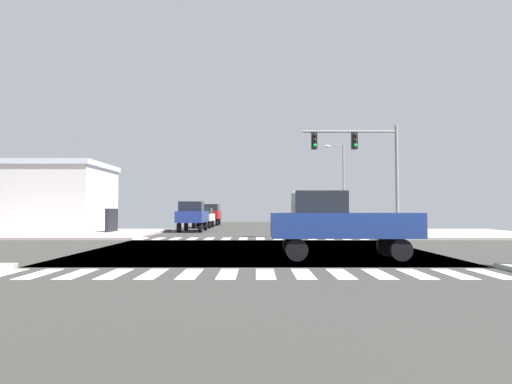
# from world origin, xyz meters

# --- Properties ---
(ground) EXTENTS (90.00, 90.00, 0.05)m
(ground) POSITION_xyz_m (0.00, 0.00, -0.03)
(ground) COLOR #353431
(sidewalk_corner_ne) EXTENTS (12.00, 12.00, 0.14)m
(sidewalk_corner_ne) POSITION_xyz_m (13.00, 12.00, 0.07)
(sidewalk_corner_ne) COLOR #A09B91
(sidewalk_corner_ne) RESTS_ON ground
(sidewalk_corner_nw) EXTENTS (12.00, 12.00, 0.14)m
(sidewalk_corner_nw) POSITION_xyz_m (-13.00, 12.00, 0.07)
(sidewalk_corner_nw) COLOR #A79694
(sidewalk_corner_nw) RESTS_ON ground
(crosswalk_near) EXTENTS (13.50, 2.00, 0.01)m
(crosswalk_near) POSITION_xyz_m (-0.25, -7.30, 0.00)
(crosswalk_near) COLOR white
(crosswalk_near) RESTS_ON ground
(crosswalk_far) EXTENTS (13.50, 2.00, 0.01)m
(crosswalk_far) POSITION_xyz_m (-0.25, 7.30, 0.00)
(crosswalk_far) COLOR white
(crosswalk_far) RESTS_ON ground
(traffic_signal_mast) EXTENTS (5.65, 0.55, 6.75)m
(traffic_signal_mast) POSITION_xyz_m (6.22, 7.15, 4.95)
(traffic_signal_mast) COLOR gray
(traffic_signal_mast) RESTS_ON ground
(street_lamp) EXTENTS (1.78, 0.32, 7.48)m
(street_lamp) POSITION_xyz_m (7.45, 20.10, 4.52)
(street_lamp) COLOR gray
(street_lamp) RESTS_ON ground
(bank_building) EXTENTS (16.54, 7.65, 5.34)m
(bank_building) POSITION_xyz_m (-19.31, 15.83, 2.68)
(bank_building) COLOR silver
(bank_building) RESTS_ON ground
(sedan_farside_1) EXTENTS (1.80, 4.30, 1.88)m
(sedan_farside_1) POSITION_xyz_m (-5.00, 23.42, 1.12)
(sedan_farside_1) COLOR black
(sedan_farside_1) RESTS_ON ground
(suv_crossing_1) EXTENTS (1.96, 4.60, 2.34)m
(suv_crossing_1) POSITION_xyz_m (-5.00, 30.59, 1.39)
(suv_crossing_1) COLOR black
(suv_crossing_1) RESTS_ON ground
(pickup_queued_1) EXTENTS (5.10, 2.00, 2.35)m
(pickup_queued_1) POSITION_xyz_m (2.91, -3.50, 1.29)
(pickup_queued_1) COLOR black
(pickup_queued_1) RESTS_ON ground
(pickup_leading_2) EXTENTS (2.00, 5.10, 2.35)m
(pickup_leading_2) POSITION_xyz_m (-5.00, 16.10, 1.29)
(pickup_leading_2) COLOR black
(pickup_leading_2) RESTS_ON ground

